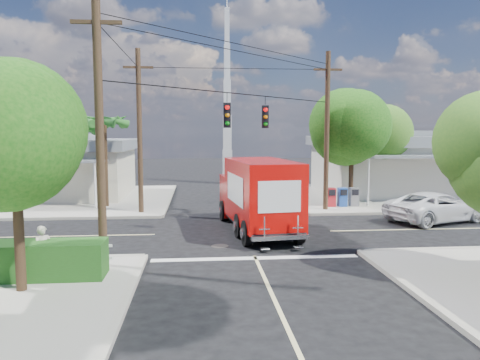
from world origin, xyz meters
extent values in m
plane|color=black|center=(0.00, 0.00, 0.00)|extent=(120.00, 120.00, 0.00)
cube|color=#A5A095|center=(11.00, 11.00, 0.07)|extent=(14.00, 14.00, 0.14)
cube|color=#A5A092|center=(4.00, 11.00, 0.07)|extent=(0.25, 14.00, 0.14)
cube|color=#A5A092|center=(11.00, 4.00, 0.07)|extent=(14.00, 0.25, 0.14)
cube|color=#A5A095|center=(-11.00, 11.00, 0.07)|extent=(14.00, 14.00, 0.14)
cube|color=#A5A092|center=(-4.00, 11.00, 0.07)|extent=(0.25, 14.00, 0.14)
cube|color=#A5A092|center=(-11.00, 4.00, 0.07)|extent=(14.00, 0.25, 0.14)
cube|color=#A5A092|center=(4.00, -11.00, 0.07)|extent=(0.25, 14.00, 0.14)
cube|color=#A5A092|center=(-4.00, -11.00, 0.07)|extent=(0.25, 14.00, 0.14)
cube|color=beige|center=(0.00, 10.00, 0.01)|extent=(0.12, 12.00, 0.01)
cube|color=beige|center=(0.00, -10.00, 0.01)|extent=(0.12, 12.00, 0.01)
cube|color=beige|center=(10.00, 0.00, 0.01)|extent=(12.00, 0.12, 0.01)
cube|color=beige|center=(-10.00, 0.00, 0.01)|extent=(12.00, 0.12, 0.01)
cube|color=silver|center=(0.00, -4.30, 0.01)|extent=(7.50, 0.40, 0.01)
cube|color=beige|center=(12.50, 12.00, 1.84)|extent=(11.00, 8.00, 3.40)
cube|color=gray|center=(12.50, 12.00, 3.89)|extent=(11.80, 8.80, 0.70)
cube|color=gray|center=(12.50, 12.00, 4.39)|extent=(6.05, 4.40, 0.50)
cube|color=gray|center=(12.50, 7.10, 3.04)|extent=(9.90, 1.80, 0.15)
cylinder|color=silver|center=(8.10, 6.30, 1.59)|extent=(0.12, 0.12, 2.90)
cube|color=beige|center=(-12.00, 12.50, 1.74)|extent=(10.00, 8.00, 3.20)
cube|color=gray|center=(-12.00, 12.50, 3.69)|extent=(10.80, 8.80, 0.70)
cube|color=gray|center=(-12.00, 12.50, 4.19)|extent=(5.50, 4.40, 0.50)
cube|color=gray|center=(-12.00, 7.60, 2.84)|extent=(9.00, 1.80, 0.15)
cylinder|color=silver|center=(-8.00, 6.80, 1.49)|extent=(0.12, 0.12, 2.70)
cube|color=silver|center=(0.50, 20.00, 1.50)|extent=(0.80, 0.80, 3.00)
cube|color=silver|center=(0.50, 20.00, 4.50)|extent=(0.70, 0.70, 3.00)
cube|color=silver|center=(0.50, 20.00, 7.50)|extent=(0.60, 0.60, 3.00)
cube|color=silver|center=(0.50, 20.00, 10.50)|extent=(0.50, 0.50, 3.00)
cube|color=silver|center=(0.50, 20.00, 13.50)|extent=(0.40, 0.40, 3.00)
cylinder|color=#422D1C|center=(-7.00, -7.50, 2.00)|extent=(0.28, 0.28, 3.71)
sphere|color=#134F0F|center=(-7.00, -7.50, 4.32)|extent=(3.71, 3.71, 3.71)
sphere|color=#134F0F|center=(-7.40, -7.30, 4.55)|extent=(3.02, 3.02, 3.02)
sphere|color=#134F0F|center=(-6.65, -7.80, 4.20)|extent=(3.25, 3.25, 3.25)
cylinder|color=#422D1C|center=(7.20, 6.80, 2.19)|extent=(0.28, 0.28, 4.10)
sphere|color=#134F0F|center=(7.20, 6.80, 4.75)|extent=(4.10, 4.10, 4.10)
sphere|color=#134F0F|center=(6.80, 7.00, 5.00)|extent=(3.33, 3.33, 3.33)
sphere|color=#134F0F|center=(7.55, 6.50, 4.62)|extent=(3.58, 3.58, 3.58)
cylinder|color=#422D1C|center=(9.80, 9.00, 1.93)|extent=(0.28, 0.28, 3.58)
sphere|color=#346B20|center=(9.80, 9.00, 4.17)|extent=(3.58, 3.58, 3.58)
sphere|color=#346B20|center=(9.40, 9.20, 4.40)|extent=(2.91, 2.91, 2.91)
sphere|color=#346B20|center=(10.15, 8.70, 4.06)|extent=(3.14, 3.14, 3.14)
sphere|color=#346B20|center=(6.60, -7.00, 4.24)|extent=(2.81, 2.81, 2.81)
cylinder|color=#422D1C|center=(-7.50, 7.50, 2.64)|extent=(0.24, 0.24, 5.00)
cone|color=#286C23|center=(-6.60, 7.50, 5.24)|extent=(0.50, 2.06, 0.98)
cone|color=#286C23|center=(-6.94, 8.20, 5.24)|extent=(1.92, 1.68, 0.98)
cone|color=#286C23|center=(-7.70, 8.38, 5.24)|extent=(2.12, 0.95, 0.98)
cone|color=#286C23|center=(-8.31, 7.89, 5.24)|extent=(1.34, 2.07, 0.98)
cone|color=#286C23|center=(-8.31, 7.11, 5.24)|extent=(1.34, 2.07, 0.98)
cone|color=#286C23|center=(-7.70, 6.62, 5.24)|extent=(2.12, 0.95, 0.98)
cone|color=#286C23|center=(-6.94, 6.80, 5.24)|extent=(1.92, 1.68, 0.98)
cylinder|color=#422D1C|center=(-9.50, 9.00, 2.44)|extent=(0.24, 0.24, 4.60)
cone|color=#286C23|center=(-8.60, 9.00, 4.84)|extent=(0.50, 2.06, 0.98)
cone|color=#286C23|center=(-8.94, 9.70, 4.84)|extent=(1.92, 1.68, 0.98)
cone|color=#286C23|center=(-9.70, 9.88, 4.84)|extent=(2.12, 0.95, 0.98)
cone|color=#286C23|center=(-10.31, 9.39, 4.84)|extent=(1.34, 2.07, 0.98)
cone|color=#286C23|center=(-10.31, 8.61, 4.84)|extent=(1.34, 2.07, 0.98)
cone|color=#286C23|center=(-9.70, 8.12, 4.84)|extent=(2.12, 0.95, 0.98)
cone|color=#286C23|center=(-8.94, 8.30, 4.84)|extent=(1.92, 1.68, 0.98)
cylinder|color=#473321|center=(-5.20, -5.20, 4.50)|extent=(0.28, 0.28, 9.00)
cube|color=#473321|center=(-5.20, -5.20, 8.00)|extent=(1.60, 0.12, 0.12)
cylinder|color=#473321|center=(5.20, 5.20, 4.50)|extent=(0.28, 0.28, 9.00)
cube|color=#473321|center=(5.20, 5.20, 8.00)|extent=(1.60, 0.12, 0.12)
cylinder|color=#473321|center=(-5.20, 5.20, 4.50)|extent=(0.28, 0.28, 9.00)
cube|color=#473321|center=(-5.20, 5.20, 8.00)|extent=(1.60, 0.12, 0.12)
cylinder|color=black|center=(0.00, 0.00, 6.20)|extent=(10.43, 10.43, 0.04)
cube|color=black|center=(-0.80, -0.80, 5.25)|extent=(0.30, 0.24, 1.05)
sphere|color=red|center=(-0.80, -0.94, 5.58)|extent=(0.20, 0.20, 0.20)
cube|color=black|center=(1.10, 1.10, 5.25)|extent=(0.30, 0.24, 1.05)
sphere|color=red|center=(1.10, 0.96, 5.58)|extent=(0.20, 0.20, 0.20)
cube|color=silver|center=(-7.80, -5.60, 0.49)|extent=(5.94, 0.05, 0.08)
cube|color=silver|center=(-7.80, -5.60, 0.89)|extent=(5.94, 0.05, 0.08)
cube|color=silver|center=(-5.00, -5.60, 0.64)|extent=(0.09, 0.06, 1.00)
cube|color=#204C18|center=(-8.00, -6.40, 0.69)|extent=(6.20, 1.20, 1.10)
cube|color=red|center=(5.80, 6.20, 0.69)|extent=(0.50, 0.50, 1.10)
cube|color=#224BA6|center=(6.50, 6.20, 0.69)|extent=(0.50, 0.50, 1.10)
cube|color=slate|center=(7.20, 6.20, 0.69)|extent=(0.50, 0.50, 1.10)
cube|color=black|center=(0.64, 0.39, 0.52)|extent=(3.01, 7.58, 0.24)
cube|color=#C50906|center=(0.31, 3.25, 1.28)|extent=(2.44, 1.86, 2.08)
cube|color=black|center=(0.23, 3.91, 1.66)|extent=(2.00, 0.46, 0.90)
cube|color=silver|center=(0.21, 4.10, 0.61)|extent=(2.17, 0.36, 0.33)
cube|color=#C50906|center=(0.74, -0.46, 1.94)|extent=(2.98, 5.72, 2.74)
cube|color=white|center=(1.93, -0.32, 2.08)|extent=(0.41, 3.39, 1.23)
cube|color=white|center=(-0.46, -0.60, 2.08)|extent=(0.41, 3.39, 1.23)
cube|color=white|center=(1.06, -3.20, 2.08)|extent=(1.69, 0.22, 1.23)
cube|color=silver|center=(1.07, -3.33, 0.52)|extent=(2.28, 0.50, 0.17)
cube|color=silver|center=(0.43, -3.52, 0.90)|extent=(0.43, 0.11, 0.95)
cube|color=silver|center=(1.74, -3.37, 0.90)|extent=(0.43, 0.11, 0.95)
cylinder|color=black|center=(-0.76, 2.99, 0.52)|extent=(0.42, 1.07, 1.04)
cylinder|color=black|center=(1.40, 3.24, 0.52)|extent=(0.42, 1.07, 1.04)
cylinder|color=black|center=(-0.12, -2.46, 0.52)|extent=(0.42, 1.07, 1.04)
cylinder|color=black|center=(2.04, -2.21, 0.52)|extent=(0.42, 1.07, 1.04)
imported|color=silver|center=(10.00, 1.77, 0.76)|extent=(5.97, 4.28, 1.51)
imported|color=beige|center=(-6.84, -6.08, 0.91)|extent=(0.67, 0.63, 1.53)
camera|label=1|loc=(-2.03, -20.71, 4.55)|focal=35.00mm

